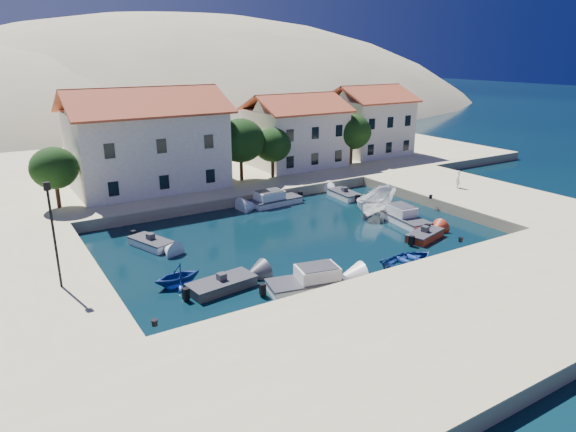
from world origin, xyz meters
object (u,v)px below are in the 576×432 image
object	(u,v)px
building_left	(146,137)
building_right	(369,119)
rowboat_south	(409,264)
cabin_cruiser_south	(307,282)
building_mid	(296,129)
boat_east	(375,213)
cabin_cruiser_east	(406,218)
lamppost	(53,225)
pedestrian	(458,179)

from	to	relation	value
building_left	building_right	world-z (taller)	building_left
building_right	building_left	bearing A→B (deg)	-176.19
building_right	rowboat_south	bearing A→B (deg)	-125.37
cabin_cruiser_south	building_right	bearing A→B (deg)	56.50
building_mid	boat_east	xyz separation A→B (m)	(-2.44, -17.32, -5.22)
boat_east	cabin_cruiser_south	bearing A→B (deg)	102.67
cabin_cruiser_east	cabin_cruiser_south	bearing A→B (deg)	120.63
lamppost	building_right	bearing A→B (deg)	27.93
rowboat_south	pedestrian	world-z (taller)	pedestrian
cabin_cruiser_south	rowboat_south	distance (m)	8.21
lamppost	boat_east	xyz separation A→B (m)	(27.06, 3.68, -4.75)
building_mid	rowboat_south	bearing A→B (deg)	-106.67
building_right	cabin_cruiser_east	world-z (taller)	building_right
boat_east	pedestrian	size ratio (longest dim) A/B	3.39
lamppost	cabin_cruiser_south	world-z (taller)	lamppost
building_left	pedestrian	distance (m)	31.00
building_mid	lamppost	bearing A→B (deg)	-144.55
building_right	boat_east	size ratio (longest dim) A/B	1.61
cabin_cruiser_south	cabin_cruiser_east	xyz separation A→B (m)	(14.16, 6.10, 0.00)
building_right	boat_east	xyz separation A→B (m)	(-14.44, -18.32, -5.47)
building_left	pedestrian	world-z (taller)	building_left
building_left	pedestrian	bearing A→B (deg)	-32.75
building_left	rowboat_south	distance (m)	28.86
lamppost	cabin_cruiser_east	world-z (taller)	lamppost
building_left	building_right	distance (m)	30.07
building_right	cabin_cruiser_south	size ratio (longest dim) A/B	1.81
building_left	pedestrian	xyz separation A→B (m)	(25.85, -16.63, -4.07)
building_left	building_mid	size ratio (longest dim) A/B	1.40
cabin_cruiser_south	pedestrian	world-z (taller)	pedestrian
building_left	boat_east	distance (m)	23.32
cabin_cruiser_south	boat_east	size ratio (longest dim) A/B	0.89
building_right	cabin_cruiser_south	xyz separation A→B (m)	(-28.42, -28.06, -5.00)
building_right	cabin_cruiser_south	distance (m)	40.25
rowboat_south	boat_east	xyz separation A→B (m)	(5.80, 10.18, 0.00)
building_left	rowboat_south	bearing A→B (deg)	-69.77
lamppost	cabin_cruiser_south	size ratio (longest dim) A/B	1.19
building_right	pedestrian	world-z (taller)	building_right
building_right	cabin_cruiser_east	size ratio (longest dim) A/B	1.88
boat_east	building_left	bearing A→B (deg)	21.45
cabin_cruiser_east	pedestrian	distance (m)	10.74
building_mid	cabin_cruiser_east	size ratio (longest dim) A/B	2.09
rowboat_south	pedestrian	xyz separation A→B (m)	(16.08, 9.87, 1.87)
building_mid	cabin_cruiser_east	distance (m)	21.61
boat_east	cabin_cruiser_east	bearing A→B (deg)	160.57
cabin_cruiser_south	lamppost	bearing A→B (deg)	167.01
rowboat_south	cabin_cruiser_east	bearing A→B (deg)	-47.07
boat_east	pedestrian	world-z (taller)	pedestrian
building_mid	pedestrian	xyz separation A→B (m)	(7.85, -17.63, -3.35)
building_mid	lamppost	distance (m)	36.21
rowboat_south	building_right	bearing A→B (deg)	-40.05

